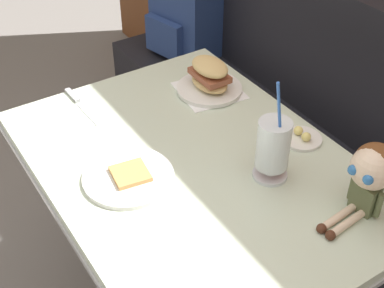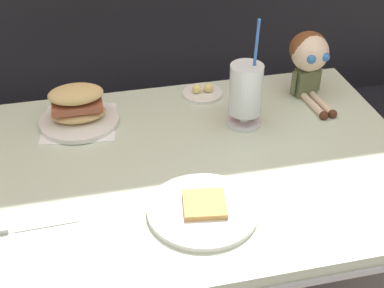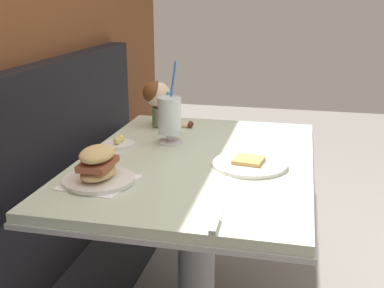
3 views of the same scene
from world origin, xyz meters
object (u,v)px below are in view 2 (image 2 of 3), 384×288
toast_plate (203,209)px  butter_saucer (203,92)px  butter_knife (4,230)px  milkshake_glass (246,93)px  sandwich_plate (78,109)px  seated_doll (310,56)px

toast_plate → butter_saucer: 0.53m
butter_saucer → butter_knife: butter_saucer is taller
milkshake_glass → butter_saucer: milkshake_glass is taller
toast_plate → sandwich_plate: sandwich_plate is taller
seated_doll → toast_plate: bearing=-133.8°
milkshake_glass → butter_knife: size_ratio=1.34×
sandwich_plate → butter_saucer: sandwich_plate is taller
butter_knife → seated_doll: bearing=25.6°
butter_knife → seated_doll: (0.86, 0.41, 0.12)m
butter_knife → milkshake_glass: bearing=25.2°
butter_saucer → butter_knife: bearing=-139.3°
toast_plate → seated_doll: (0.43, 0.45, 0.12)m
milkshake_glass → sandwich_plate: 0.46m
butter_saucer → butter_knife: (-0.55, -0.48, -0.00)m
toast_plate → milkshake_glass: milkshake_glass is taller
seated_doll → milkshake_glass: bearing=-153.3°
milkshake_glass → butter_knife: 0.70m
milkshake_glass → butter_saucer: size_ratio=2.63×
butter_saucer → butter_knife: size_ratio=0.51×
butter_saucer → seated_doll: size_ratio=0.54×
sandwich_plate → toast_plate: bearing=-60.3°
milkshake_glass → toast_plate: bearing=-121.0°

